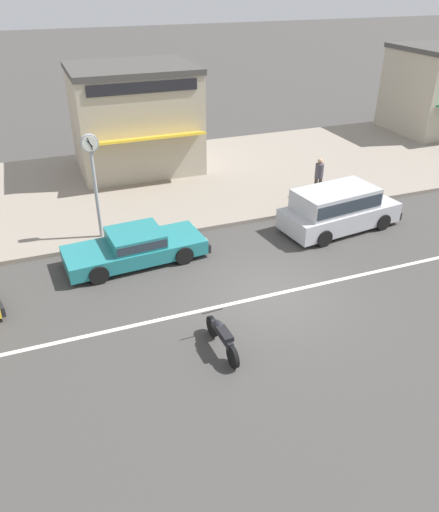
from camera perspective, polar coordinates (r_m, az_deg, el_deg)
ground_plane at (r=14.60m, az=5.80°, el=-4.48°), size 160.00×160.00×0.00m
lane_centre_stripe at (r=14.60m, az=5.80°, el=-4.47°), size 50.40×0.14×0.01m
kerb_strip at (r=22.50m, az=-4.93°, el=8.62°), size 68.00×10.00×0.15m
minivan_silver_0 at (r=18.36m, az=13.36°, el=5.42°), size 4.59×2.28×1.56m
sedan_teal_1 at (r=16.16m, az=-9.56°, el=1.11°), size 4.64×2.07×1.06m
motorcycle_1 at (r=12.37m, az=0.26°, el=-9.13°), size 0.56×1.82×0.80m
street_clock at (r=16.85m, az=-14.33°, el=10.05°), size 0.56×0.22×3.60m
pedestrian_near_clock at (r=20.67m, az=11.30°, el=9.12°), size 0.34×0.34×1.58m
shopfront_mid_block at (r=23.53m, az=-9.64°, el=15.29°), size 5.38×5.15×4.54m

